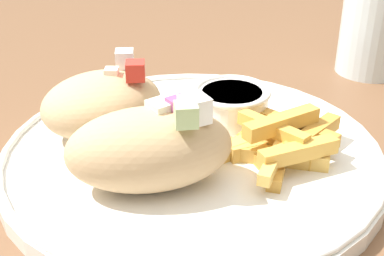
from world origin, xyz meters
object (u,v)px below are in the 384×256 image
Objects in this scene: pita_sandwich_far at (103,104)px; sauce_ramekin at (232,103)px; pita_sandwich_near at (150,148)px; fries_pile at (277,143)px; plate at (192,155)px; water_glass at (375,26)px.

pita_sandwich_far is 1.86× the size of sauce_ramekin.
fries_pile is (0.10, 0.04, -0.02)m from pita_sandwich_near.
sauce_ramekin is (0.04, 0.05, 0.02)m from plate.
pita_sandwich_far is at bearing -149.88° from water_glass.
water_glass is (0.24, 0.24, 0.01)m from pita_sandwich_near.
plate is 0.07m from fries_pile.
fries_pile is (0.07, -0.01, 0.02)m from plate.
pita_sandwich_far is (-0.07, 0.03, 0.03)m from plate.
pita_sandwich_near is 0.34m from water_glass.
pita_sandwich_near is at bearing -122.65° from plate.
pita_sandwich_far is at bearing 109.46° from pita_sandwich_near.
plate is at bearing -136.80° from water_glass.
pita_sandwich_near is 0.12m from sauce_ramekin.
plate is at bearing -126.84° from sauce_ramekin.
water_glass is (0.14, 0.21, 0.03)m from fries_pile.
pita_sandwich_far is (-0.04, 0.08, -0.00)m from pita_sandwich_near.
fries_pile is at bearing 11.81° from pita_sandwich_near.
sauce_ramekin is at bearing 116.34° from fries_pile.
pita_sandwich_far is 1.07× the size of water_glass.
pita_sandwich_near is at bearing -124.81° from sauce_ramekin.
pita_sandwich_far reaches higher than fries_pile.
plate is 2.42× the size of pita_sandwich_near.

